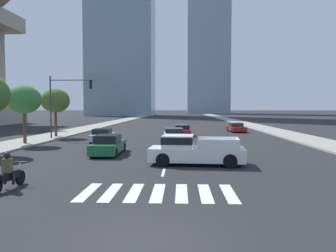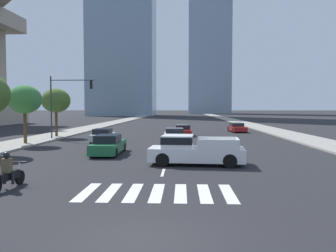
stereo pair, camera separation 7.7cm
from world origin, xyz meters
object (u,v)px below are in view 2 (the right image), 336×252
at_px(sedan_silver_1, 174,135).
at_px(sedan_red_4, 183,131).
at_px(pickup_truck, 192,150).
at_px(sedan_silver_2, 103,136).
at_px(motorcycle_lead, 8,174).
at_px(street_tree_second, 24,100).
at_px(traffic_signal_far, 66,96).
at_px(street_tree_third, 56,101).
at_px(sedan_red_3, 237,128).
at_px(sedan_green_0, 108,145).

xyz_separation_m(sedan_silver_1, sedan_red_4, (0.82, 6.63, -0.01)).
distance_m(pickup_truck, sedan_silver_2, 14.98).
relative_size(motorcycle_lead, sedan_silver_1, 0.49).
bearing_deg(street_tree_second, traffic_signal_far, 68.20).
height_order(motorcycle_lead, street_tree_second, street_tree_second).
bearing_deg(street_tree_third, traffic_signal_far, -50.28).
bearing_deg(sedan_silver_1, street_tree_third, -110.10).
relative_size(sedan_red_3, sedan_red_4, 1.05).
bearing_deg(motorcycle_lead, street_tree_second, 27.40).
height_order(sedan_red_3, traffic_signal_far, traffic_signal_far).
height_order(sedan_silver_2, sedan_red_3, sedan_silver_2).
bearing_deg(sedan_red_3, street_tree_third, -69.62).
bearing_deg(sedan_red_4, street_tree_third, -78.94).
relative_size(sedan_green_0, sedan_red_3, 1.07).
bearing_deg(pickup_truck, sedan_red_3, -100.09).
distance_m(sedan_red_3, street_tree_third, 23.10).
bearing_deg(sedan_silver_1, traffic_signal_far, -101.07).
distance_m(sedan_green_0, traffic_signal_far, 12.91).
height_order(pickup_truck, sedan_red_3, pickup_truck).
bearing_deg(sedan_red_4, sedan_red_3, 130.46).
xyz_separation_m(motorcycle_lead, traffic_signal_far, (-4.75, 20.65, 3.84)).
distance_m(motorcycle_lead, sedan_silver_1, 20.24).
relative_size(sedan_silver_2, street_tree_third, 0.85).
bearing_deg(sedan_silver_1, sedan_red_4, 169.00).
bearing_deg(traffic_signal_far, sedan_silver_1, -7.16).
relative_size(street_tree_second, street_tree_third, 0.98).
bearing_deg(street_tree_second, sedan_red_3, 38.28).
height_order(sedan_green_0, sedan_silver_2, sedan_green_0).
bearing_deg(pickup_truck, street_tree_second, -29.73).
distance_m(motorcycle_lead, street_tree_second, 17.43).
height_order(motorcycle_lead, sedan_silver_2, motorcycle_lead).
distance_m(sedan_silver_2, street_tree_second, 7.59).
xyz_separation_m(sedan_green_0, sedan_silver_1, (4.39, 9.10, -0.04)).
relative_size(pickup_truck, sedan_red_3, 1.22).
relative_size(sedan_silver_2, sedan_red_3, 0.97).
distance_m(sedan_red_3, street_tree_second, 26.84).
bearing_deg(sedan_red_4, motorcycle_lead, -15.92).
bearing_deg(sedan_silver_2, sedan_green_0, -165.92).
xyz_separation_m(sedan_silver_2, sedan_red_3, (14.81, 13.48, -0.01)).
distance_m(sedan_green_0, sedan_red_4, 16.57).
height_order(sedan_red_3, sedan_red_4, sedan_red_4).
bearing_deg(sedan_silver_2, street_tree_second, 114.77).
relative_size(motorcycle_lead, sedan_red_4, 0.52).
height_order(sedan_green_0, street_tree_second, street_tree_second).
height_order(pickup_truck, traffic_signal_far, traffic_signal_far).
xyz_separation_m(sedan_silver_1, street_tree_second, (-12.89, -3.55, 3.34)).
bearing_deg(motorcycle_lead, street_tree_third, 20.54).
xyz_separation_m(sedan_silver_1, sedan_red_3, (8.02, 12.94, -0.02)).
bearing_deg(sedan_red_3, sedan_silver_2, -51.07).
relative_size(pickup_truck, sedan_red_4, 1.28).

